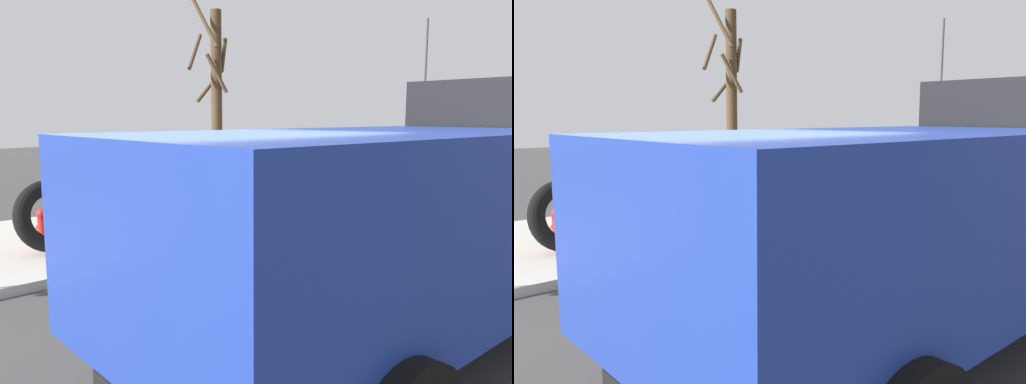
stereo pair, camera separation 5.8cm
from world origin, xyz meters
TOP-DOWN VIEW (x-y plane):
  - fire_hydrant at (0.86, 5.76)m, footprint 0.24×0.55m
  - loose_tire at (0.85, 5.49)m, footprint 1.31×0.63m
  - dump_truck_blue at (2.45, -0.86)m, footprint 7.10×3.04m
  - bare_tree at (5.39, 6.37)m, footprint 1.17×1.24m
  - street_light_pole at (12.69, 4.90)m, footprint 0.12×0.12m

SIDE VIEW (x-z plane):
  - fire_hydrant at x=0.86m, z-range 0.17..0.94m
  - loose_tire at x=0.85m, z-range 0.15..1.45m
  - dump_truck_blue at x=2.45m, z-range 0.11..3.11m
  - bare_tree at x=5.39m, z-range 0.20..5.31m
  - street_light_pole at x=12.69m, z-range 0.15..5.53m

